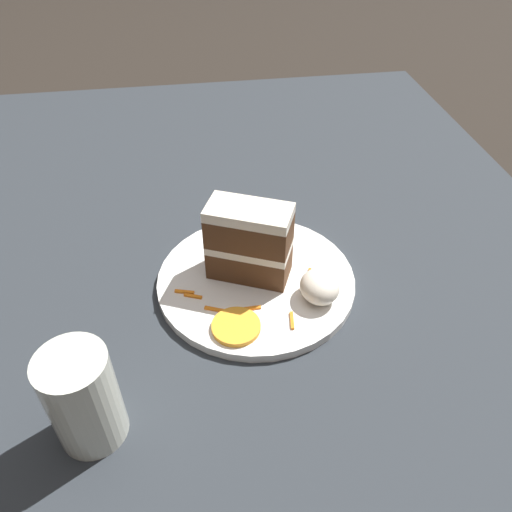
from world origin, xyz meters
TOP-DOWN VIEW (x-y plane):
  - ground_plane at (0.00, 0.00)m, footprint 6.00×6.00m
  - dining_table at (0.00, 0.00)m, footprint 1.24×0.95m
  - plate at (0.06, 0.01)m, footprint 0.26×0.26m
  - cake_slice at (0.05, -0.00)m, footprint 0.09×0.11m
  - cream_dollop at (0.10, 0.08)m, footprint 0.05×0.05m
  - orange_garnish at (0.14, -0.03)m, footprint 0.06×0.06m
  - carrot_shreds_scatter at (0.06, -0.01)m, footprint 0.20×0.18m
  - drinking_glass at (0.24, -0.18)m, footprint 0.07×0.07m

SIDE VIEW (x-z plane):
  - ground_plane at x=0.00m, z-range 0.00..0.00m
  - dining_table at x=0.00m, z-range 0.00..0.04m
  - plate at x=0.06m, z-range 0.04..0.05m
  - carrot_shreds_scatter at x=0.06m, z-range 0.05..0.05m
  - orange_garnish at x=0.14m, z-range 0.05..0.06m
  - cream_dollop at x=0.10m, z-range 0.05..0.09m
  - drinking_glass at x=0.24m, z-range 0.03..0.14m
  - cake_slice at x=0.05m, z-range 0.05..0.15m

